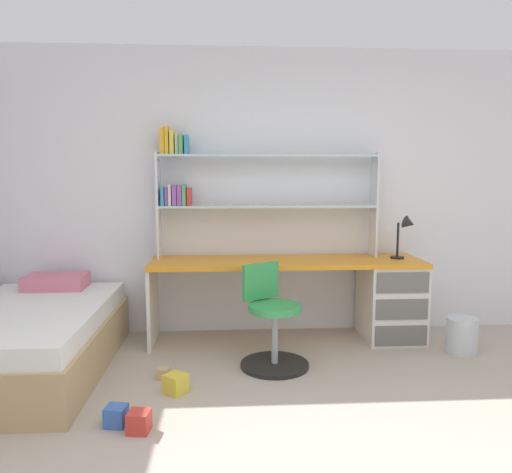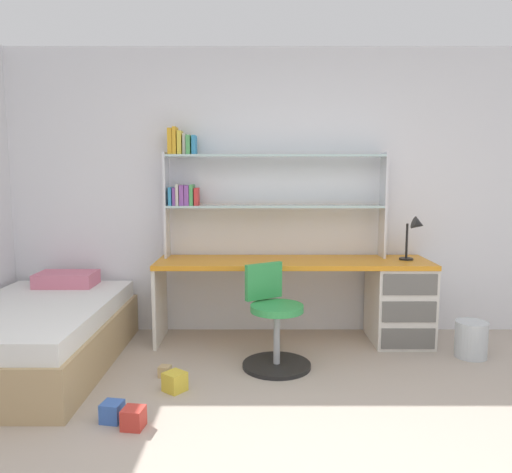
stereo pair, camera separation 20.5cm
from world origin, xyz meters
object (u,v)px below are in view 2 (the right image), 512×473
object	(u,v)px
desk	(365,294)
bookshelf_hutch	(242,183)
swivel_chair	(273,327)
bed_platform	(35,336)
toy_block_yellow_2	(173,382)
toy_block_natural_3	(163,371)
waste_bin	(469,339)
desk_lamp	(414,231)
toy_block_blue_1	(111,412)
toy_block_red_0	(132,418)

from	to	relation	value
desk	bookshelf_hutch	bearing A→B (deg)	170.48
swivel_chair	bookshelf_hutch	bearing A→B (deg)	108.06
bed_platform	toy_block_yellow_2	xyz separation A→B (m)	(1.12, -0.44, -0.18)
swivel_chair	bed_platform	xyz separation A→B (m)	(-1.81, -0.01, -0.06)
bookshelf_hutch	toy_block_natural_3	bearing A→B (deg)	-119.67
bookshelf_hutch	waste_bin	bearing A→B (deg)	-17.36
desk_lamp	toy_block_blue_1	xyz separation A→B (m)	(-2.22, -1.43, -0.92)
toy_block_blue_1	swivel_chair	bearing A→B (deg)	40.95
toy_block_yellow_2	swivel_chair	bearing A→B (deg)	32.78
bookshelf_hutch	desk_lamp	world-z (taller)	bookshelf_hutch
desk	toy_block_natural_3	bearing A→B (deg)	-154.07
toy_block_natural_3	desk_lamp	bearing A→B (deg)	20.85
bookshelf_hutch	bed_platform	world-z (taller)	bookshelf_hutch
desk	swivel_chair	bearing A→B (deg)	-144.65
toy_block_yellow_2	toy_block_natural_3	bearing A→B (deg)	115.18
desk_lamp	waste_bin	world-z (taller)	desk_lamp
desk	desk_lamp	size ratio (longest dim) A/B	6.15
desk_lamp	waste_bin	distance (m)	0.98
toy_block_blue_1	toy_block_natural_3	size ratio (longest dim) A/B	1.46
bed_platform	waste_bin	bearing A→B (deg)	3.32
swivel_chair	toy_block_red_0	size ratio (longest dim) A/B	6.47
swivel_chair	toy_block_red_0	xyz separation A→B (m)	(-0.85, -0.94, -0.24)
bed_platform	toy_block_yellow_2	world-z (taller)	bed_platform
desk	desk_lamp	world-z (taller)	desk_lamp
desk	swivel_chair	distance (m)	1.01
desk	bookshelf_hutch	world-z (taller)	bookshelf_hutch
bookshelf_hutch	desk_lamp	distance (m)	1.54
toy_block_blue_1	bed_platform	bearing A→B (deg)	133.69
swivel_chair	bed_platform	distance (m)	1.81
swivel_chair	waste_bin	xyz separation A→B (m)	(1.58, 0.19, -0.16)
swivel_chair	toy_block_natural_3	size ratio (longest dim) A/B	9.69
bed_platform	toy_block_blue_1	distance (m)	1.19
bookshelf_hutch	toy_block_yellow_2	size ratio (longest dim) A/B	15.09
desk_lamp	swivel_chair	world-z (taller)	desk_lamp
waste_bin	toy_block_natural_3	world-z (taller)	waste_bin
toy_block_red_0	toy_block_blue_1	world-z (taller)	toy_block_red_0
toy_block_red_0	toy_block_blue_1	distance (m)	0.17
desk	toy_block_natural_3	distance (m)	1.84
toy_block_blue_1	toy_block_yellow_2	bearing A→B (deg)	53.99
waste_bin	toy_block_red_0	bearing A→B (deg)	-155.06
bed_platform	waste_bin	distance (m)	3.40
desk_lamp	toy_block_blue_1	size ratio (longest dim) A/B	3.28
swivel_chair	toy_block_yellow_2	bearing A→B (deg)	-147.22
desk	waste_bin	world-z (taller)	desk
toy_block_yellow_2	toy_block_red_0	bearing A→B (deg)	-107.59
swivel_chair	toy_block_blue_1	xyz separation A→B (m)	(-0.99, -0.86, -0.25)
bed_platform	toy_block_natural_3	bearing A→B (deg)	-11.17
toy_block_blue_1	toy_block_natural_3	world-z (taller)	toy_block_blue_1
bed_platform	toy_block_natural_3	xyz separation A→B (m)	(1.01, -0.20, -0.20)
bed_platform	bookshelf_hutch	bearing A→B (deg)	26.30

